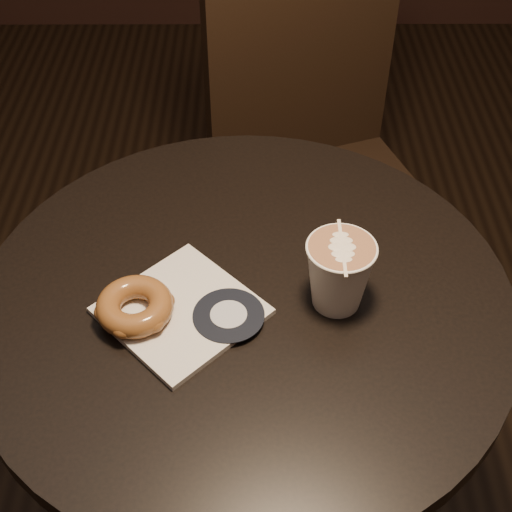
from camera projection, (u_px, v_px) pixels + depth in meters
name	position (u px, v px, depth m)	size (l,w,h in m)	color
cafe_table	(246.00, 382.00, 1.06)	(0.70, 0.70, 0.75)	black
chair	(314.00, 137.00, 1.49)	(0.51, 0.51, 1.02)	black
pastry_bag	(181.00, 311.00, 0.90)	(0.17, 0.17, 0.01)	silver
doughnut	(135.00, 306.00, 0.88)	(0.10, 0.10, 0.03)	brown
latte_cup	(339.00, 275.00, 0.88)	(0.09, 0.09, 0.10)	white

